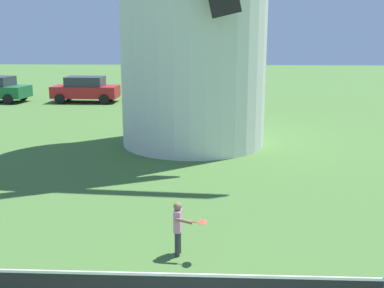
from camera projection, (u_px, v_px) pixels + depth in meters
The scene contains 3 objects.
player_far at pixel (179, 225), 8.81m from camera, with size 0.65×0.51×1.05m.
parked_car_red at pixel (86, 89), 28.59m from camera, with size 3.98×1.95×1.56m.
parked_car_silver at pixel (164, 88), 29.22m from camera, with size 4.11×2.35×1.56m.
Camera 1 is at (0.13, -3.53, 4.11)m, focal length 43.91 mm.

